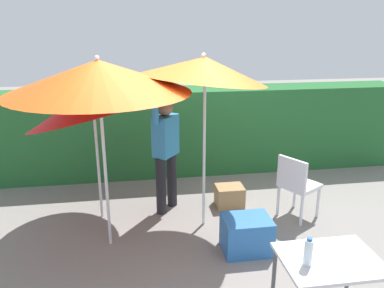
{
  "coord_description": "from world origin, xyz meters",
  "views": [
    {
      "loc": [
        -0.71,
        -4.26,
        2.61
      ],
      "look_at": [
        0.0,
        0.3,
        1.1
      ],
      "focal_mm": 36.0,
      "sensor_mm": 36.0,
      "label": 1
    }
  ],
  "objects_px": {
    "folding_table": "(329,268)",
    "umbrella_yellow": "(91,103)",
    "umbrella_rainbow": "(204,69)",
    "bottle_water": "(308,252)",
    "chair_plastic": "(297,183)",
    "umbrella_orange": "(98,76)",
    "person_vendor": "(166,147)",
    "cooler_box": "(246,234)",
    "crate_cardboard": "(230,196)"
  },
  "relations": [
    {
      "from": "person_vendor",
      "to": "chair_plastic",
      "type": "bearing_deg",
      "value": -17.16
    },
    {
      "from": "umbrella_yellow",
      "to": "cooler_box",
      "type": "height_order",
      "value": "umbrella_yellow"
    },
    {
      "from": "person_vendor",
      "to": "folding_table",
      "type": "relative_size",
      "value": 2.35
    },
    {
      "from": "umbrella_yellow",
      "to": "person_vendor",
      "type": "distance_m",
      "value": 1.15
    },
    {
      "from": "person_vendor",
      "to": "folding_table",
      "type": "height_order",
      "value": "person_vendor"
    },
    {
      "from": "person_vendor",
      "to": "bottle_water",
      "type": "distance_m",
      "value": 2.71
    },
    {
      "from": "umbrella_orange",
      "to": "chair_plastic",
      "type": "xyz_separation_m",
      "value": [
        2.46,
        0.27,
        -1.51
      ]
    },
    {
      "from": "umbrella_yellow",
      "to": "folding_table",
      "type": "distance_m",
      "value": 3.28
    },
    {
      "from": "umbrella_yellow",
      "to": "chair_plastic",
      "type": "relative_size",
      "value": 2.32
    },
    {
      "from": "person_vendor",
      "to": "cooler_box",
      "type": "relative_size",
      "value": 3.39
    },
    {
      "from": "person_vendor",
      "to": "bottle_water",
      "type": "relative_size",
      "value": 7.83
    },
    {
      "from": "umbrella_yellow",
      "to": "cooler_box",
      "type": "distance_m",
      "value": 2.48
    },
    {
      "from": "umbrella_rainbow",
      "to": "chair_plastic",
      "type": "xyz_separation_m",
      "value": [
        1.27,
        -0.03,
        -1.54
      ]
    },
    {
      "from": "folding_table",
      "to": "bottle_water",
      "type": "xyz_separation_m",
      "value": [
        -0.22,
        -0.05,
        0.21
      ]
    },
    {
      "from": "umbrella_orange",
      "to": "cooler_box",
      "type": "height_order",
      "value": "umbrella_orange"
    },
    {
      "from": "umbrella_rainbow",
      "to": "folding_table",
      "type": "height_order",
      "value": "umbrella_rainbow"
    },
    {
      "from": "person_vendor",
      "to": "cooler_box",
      "type": "xyz_separation_m",
      "value": [
        0.82,
        -1.18,
        -0.72
      ]
    },
    {
      "from": "chair_plastic",
      "to": "crate_cardboard",
      "type": "height_order",
      "value": "chair_plastic"
    },
    {
      "from": "crate_cardboard",
      "to": "folding_table",
      "type": "height_order",
      "value": "folding_table"
    },
    {
      "from": "umbrella_rainbow",
      "to": "folding_table",
      "type": "relative_size",
      "value": 2.88
    },
    {
      "from": "umbrella_orange",
      "to": "umbrella_yellow",
      "type": "bearing_deg",
      "value": 104.1
    },
    {
      "from": "person_vendor",
      "to": "crate_cardboard",
      "type": "bearing_deg",
      "value": -2.71
    },
    {
      "from": "umbrella_orange",
      "to": "person_vendor",
      "type": "distance_m",
      "value": 1.55
    },
    {
      "from": "person_vendor",
      "to": "folding_table",
      "type": "distance_m",
      "value": 2.76
    },
    {
      "from": "folding_table",
      "to": "umbrella_yellow",
      "type": "bearing_deg",
      "value": 130.5
    },
    {
      "from": "umbrella_yellow",
      "to": "cooler_box",
      "type": "bearing_deg",
      "value": -31.27
    },
    {
      "from": "person_vendor",
      "to": "crate_cardboard",
      "type": "distance_m",
      "value": 1.2
    },
    {
      "from": "person_vendor",
      "to": "umbrella_rainbow",
      "type": "bearing_deg",
      "value": -48.62
    },
    {
      "from": "cooler_box",
      "to": "umbrella_yellow",
      "type": "bearing_deg",
      "value": 148.73
    },
    {
      "from": "chair_plastic",
      "to": "bottle_water",
      "type": "xyz_separation_m",
      "value": [
        -0.81,
        -2.03,
        0.36
      ]
    },
    {
      "from": "umbrella_yellow",
      "to": "person_vendor",
      "type": "bearing_deg",
      "value": 7.26
    },
    {
      "from": "umbrella_yellow",
      "to": "folding_table",
      "type": "xyz_separation_m",
      "value": [
        2.04,
        -2.39,
        -0.94
      ]
    },
    {
      "from": "person_vendor",
      "to": "chair_plastic",
      "type": "relative_size",
      "value": 2.11
    },
    {
      "from": "chair_plastic",
      "to": "umbrella_rainbow",
      "type": "bearing_deg",
      "value": 178.49
    },
    {
      "from": "chair_plastic",
      "to": "bottle_water",
      "type": "distance_m",
      "value": 2.22
    },
    {
      "from": "crate_cardboard",
      "to": "bottle_water",
      "type": "distance_m",
      "value": 2.62
    },
    {
      "from": "person_vendor",
      "to": "cooler_box",
      "type": "height_order",
      "value": "person_vendor"
    },
    {
      "from": "umbrella_orange",
      "to": "person_vendor",
      "type": "bearing_deg",
      "value": 46.03
    },
    {
      "from": "cooler_box",
      "to": "crate_cardboard",
      "type": "distance_m",
      "value": 1.15
    },
    {
      "from": "crate_cardboard",
      "to": "folding_table",
      "type": "relative_size",
      "value": 0.49
    },
    {
      "from": "person_vendor",
      "to": "umbrella_orange",
      "type": "bearing_deg",
      "value": -133.97
    },
    {
      "from": "cooler_box",
      "to": "bottle_water",
      "type": "distance_m",
      "value": 1.53
    },
    {
      "from": "umbrella_orange",
      "to": "person_vendor",
      "type": "relative_size",
      "value": 1.19
    },
    {
      "from": "chair_plastic",
      "to": "folding_table",
      "type": "xyz_separation_m",
      "value": [
        -0.59,
        -1.98,
        0.16
      ]
    },
    {
      "from": "umbrella_yellow",
      "to": "person_vendor",
      "type": "xyz_separation_m",
      "value": [
        0.93,
        0.12,
        -0.67
      ]
    },
    {
      "from": "bottle_water",
      "to": "umbrella_rainbow",
      "type": "bearing_deg",
      "value": 102.41
    },
    {
      "from": "chair_plastic",
      "to": "folding_table",
      "type": "distance_m",
      "value": 2.07
    },
    {
      "from": "umbrella_rainbow",
      "to": "bottle_water",
      "type": "height_order",
      "value": "umbrella_rainbow"
    },
    {
      "from": "umbrella_rainbow",
      "to": "folding_table",
      "type": "distance_m",
      "value": 2.54
    },
    {
      "from": "bottle_water",
      "to": "chair_plastic",
      "type": "bearing_deg",
      "value": 68.2
    }
  ]
}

